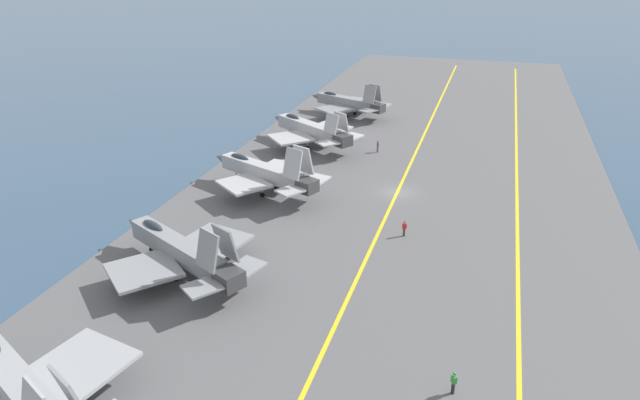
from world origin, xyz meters
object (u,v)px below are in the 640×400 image
crew_red_vest (404,228)px  crew_green_vest (454,382)px  parked_jet_fifth (347,102)px  parked_jet_nearest (18,387)px  parked_jet_second (180,250)px  parked_jet_fourth (310,129)px  crew_purple_vest (378,146)px  parked_jet_third (264,172)px

crew_red_vest → crew_green_vest: 22.66m
parked_jet_fifth → crew_red_vest: parked_jet_fifth is taller
parked_jet_nearest → crew_green_vest: parked_jet_nearest is taller
parked_jet_second → crew_green_vest: bearing=-108.9°
parked_jet_second → parked_jet_fourth: size_ratio=1.03×
parked_jet_second → crew_purple_vest: bearing=-14.9°
parked_jet_third → parked_jet_fifth: bearing=-1.3°
crew_red_vest → parked_jet_second: bearing=125.7°
parked_jet_fourth → parked_jet_fifth: size_ratio=1.05×
parked_jet_fourth → crew_red_vest: (-24.89, -18.18, -1.72)m
parked_jet_fourth → crew_purple_vest: size_ratio=9.43×
parked_jet_second → parked_jet_third: size_ratio=1.02×
parked_jet_nearest → crew_green_vest: (10.25, -25.24, -1.72)m
parked_jet_fifth → crew_green_vest: (-64.68, -23.97, -1.48)m
parked_jet_fifth → crew_green_vest: size_ratio=9.04×
parked_jet_second → crew_red_vest: (13.07, -18.18, -1.41)m
parked_jet_second → parked_jet_nearest: bearing=179.2°
crew_green_vest → parked_jet_nearest: bearing=112.1°
parked_jet_nearest → parked_jet_second: parked_jet_nearest is taller
parked_jet_second → parked_jet_third: (19.57, -0.17, 0.35)m
parked_jet_nearest → parked_jet_fifth: (74.93, -1.27, -0.24)m
parked_jet_fourth → parked_jet_fifth: parked_jet_fourth is taller
parked_jet_fifth → crew_green_vest: parked_jet_fifth is taller
parked_jet_second → crew_red_vest: bearing=-54.3°
parked_jet_nearest → crew_red_vest: size_ratio=9.94×
parked_jet_second → crew_purple_vest: parked_jet_second is taller
parked_jet_nearest → crew_green_vest: 27.30m
crew_red_vest → crew_purple_vest: bearing=17.6°
parked_jet_nearest → parked_jet_fourth: 56.75m
parked_jet_third → parked_jet_nearest: bearing=179.4°
parked_jet_fourth → crew_red_vest: bearing=-143.8°
crew_red_vest → crew_green_vest: (-21.61, -6.80, 0.02)m
parked_jet_third → crew_green_vest: size_ratio=9.56×
parked_jet_nearest → parked_jet_fourth: bearing=-0.3°
parked_jet_second → parked_jet_fourth: 37.96m
parked_jet_fourth → crew_purple_vest: bearing=-88.3°
parked_jet_fifth → crew_red_vest: bearing=-158.3°
parked_jet_third → crew_purple_vest: (18.70, -10.01, -1.74)m
parked_jet_nearest → parked_jet_second: (18.79, -0.26, -0.33)m
parked_jet_third → parked_jet_second: bearing=179.5°
parked_jet_second → parked_jet_third: parked_jet_third is taller
parked_jet_fifth → crew_purple_vest: (-17.87, -9.18, -1.47)m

